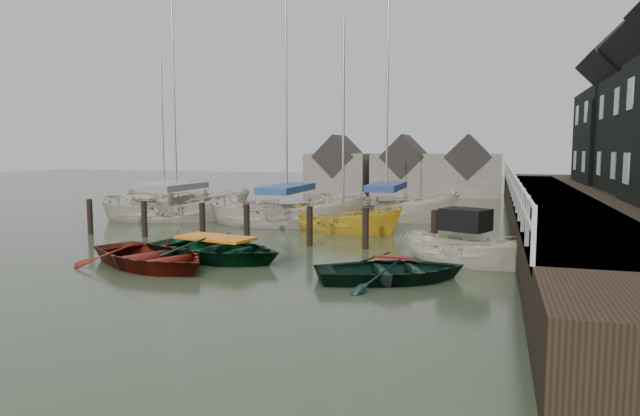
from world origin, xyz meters
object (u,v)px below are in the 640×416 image
(sailboat_d, at_px, (386,218))
(rowboat_dkgreen, at_px, (392,281))
(sailboat_b, at_px, (287,224))
(motorboat, at_px, (464,260))
(sailboat_e, at_px, (165,213))
(sailboat_a, at_px, (177,219))
(rowboat_red, at_px, (152,267))
(rowboat_green, at_px, (216,260))
(sailboat_c, at_px, (343,230))

(sailboat_d, bearing_deg, rowboat_dkgreen, -166.32)
(rowboat_dkgreen, distance_m, sailboat_b, 11.16)
(motorboat, xyz_separation_m, sailboat_e, (-15.66, 8.74, -0.05))
(sailboat_a, distance_m, sailboat_b, 5.66)
(rowboat_red, bearing_deg, sailboat_b, 21.74)
(rowboat_dkgreen, bearing_deg, motorboat, -57.13)
(rowboat_green, relative_size, sailboat_e, 0.48)
(rowboat_green, height_order, sailboat_d, sailboat_d)
(rowboat_red, distance_m, sailboat_e, 13.84)
(motorboat, height_order, sailboat_d, sailboat_d)
(sailboat_a, xyz_separation_m, sailboat_c, (8.46, -1.05, -0.05))
(rowboat_green, xyz_separation_m, motorboat, (7.28, 1.66, 0.11))
(rowboat_dkgreen, xyz_separation_m, sailboat_a, (-11.99, 9.37, 0.06))
(rowboat_red, bearing_deg, sailboat_c, 4.00)
(sailboat_b, bearing_deg, motorboat, -133.29)
(sailboat_a, xyz_separation_m, sailboat_b, (5.66, -0.19, 0.00))
(motorboat, bearing_deg, sailboat_c, 66.93)
(rowboat_green, bearing_deg, rowboat_dkgreen, -89.48)
(rowboat_red, relative_size, sailboat_c, 0.47)
(rowboat_red, distance_m, sailboat_a, 11.01)
(sailboat_b, height_order, sailboat_d, sailboat_d)
(sailboat_a, height_order, sailboat_d, sailboat_d)
(sailboat_e, bearing_deg, sailboat_b, -84.65)
(rowboat_red, relative_size, sailboat_b, 0.35)
(rowboat_red, bearing_deg, rowboat_green, -15.86)
(sailboat_a, relative_size, sailboat_d, 0.87)
(rowboat_dkgreen, height_order, sailboat_c, sailboat_c)
(sailboat_d, bearing_deg, rowboat_green, 166.83)
(motorboat, distance_m, sailboat_b, 10.27)
(rowboat_dkgreen, height_order, sailboat_e, sailboat_e)
(sailboat_e, bearing_deg, sailboat_a, -114.33)
(rowboat_green, height_order, rowboat_dkgreen, rowboat_green)
(rowboat_red, height_order, sailboat_e, sailboat_e)
(rowboat_green, height_order, sailboat_b, sailboat_b)
(rowboat_green, distance_m, sailboat_a, 10.45)
(sailboat_b, xyz_separation_m, sailboat_d, (3.85, 3.20, 0.00))
(rowboat_green, bearing_deg, sailboat_e, 50.31)
(rowboat_red, bearing_deg, sailboat_a, 52.65)
(rowboat_dkgreen, relative_size, sailboat_e, 0.42)
(motorboat, height_order, sailboat_c, sailboat_c)
(rowboat_green, distance_m, sailboat_c, 7.54)
(sailboat_d, bearing_deg, sailboat_b, 132.07)
(sailboat_c, bearing_deg, sailboat_d, 4.54)
(rowboat_green, bearing_deg, motorboat, -65.74)
(sailboat_c, relative_size, sailboat_d, 0.73)
(rowboat_dkgreen, relative_size, sailboat_c, 0.41)
(motorboat, relative_size, sailboat_d, 0.32)
(motorboat, height_order, sailboat_a, sailboat_a)
(rowboat_red, bearing_deg, motorboat, -44.74)
(motorboat, distance_m, sailboat_c, 7.63)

